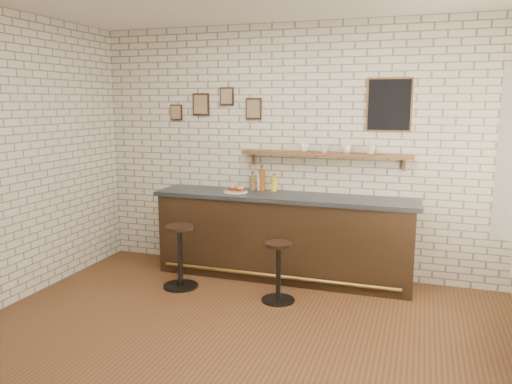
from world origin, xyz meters
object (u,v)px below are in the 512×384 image
at_px(shelf_cup_d, 371,150).
at_px(ciabatta_sandwich, 237,188).
at_px(bar_counter, 283,236).
at_px(bitters_bottle_brown, 252,182).
at_px(shelf_cup_b, 325,149).
at_px(shelf_cup_c, 346,149).
at_px(condiment_bottle_yellow, 274,184).
at_px(bar_stool_right, 278,270).
at_px(shelf_cup_a, 304,148).
at_px(sandwich_plate, 236,192).
at_px(bar_stool_left, 180,254).
at_px(bitters_bottle_white, 260,182).
at_px(bitters_bottle_amber, 262,180).

bearing_deg(shelf_cup_d, ciabatta_sandwich, -172.48).
relative_size(bar_counter, bitters_bottle_brown, 13.54).
bearing_deg(shelf_cup_b, shelf_cup_c, -65.83).
relative_size(ciabatta_sandwich, condiment_bottle_yellow, 1.15).
relative_size(bar_stool_right, shelf_cup_a, 5.40).
relative_size(shelf_cup_b, shelf_cup_c, 0.79).
distance_m(sandwich_plate, bar_stool_left, 1.01).
bearing_deg(bitters_bottle_brown, condiment_bottle_yellow, 0.00).
distance_m(bitters_bottle_white, shelf_cup_b, 0.90).
height_order(condiment_bottle_yellow, shelf_cup_d, shelf_cup_d).
distance_m(sandwich_plate, shelf_cup_c, 1.40).
xyz_separation_m(bar_counter, bitters_bottle_white, (-0.36, 0.20, 0.61)).
distance_m(sandwich_plate, shelf_cup_a, 0.97).
height_order(bar_stool_left, shelf_cup_b, shelf_cup_b).
xyz_separation_m(ciabatta_sandwich, shelf_cup_b, (1.01, 0.23, 0.49)).
xyz_separation_m(bar_counter, condiment_bottle_yellow, (-0.17, 0.20, 0.59)).
height_order(ciabatta_sandwich, bar_stool_right, ciabatta_sandwich).
distance_m(sandwich_plate, ciabatta_sandwich, 0.04).
bearing_deg(bitters_bottle_amber, bitters_bottle_white, 180.00).
distance_m(ciabatta_sandwich, shelf_cup_b, 1.15).
xyz_separation_m(bitters_bottle_brown, condiment_bottle_yellow, (0.28, 0.00, -0.00)).
height_order(bitters_bottle_amber, shelf_cup_c, shelf_cup_c).
relative_size(sandwich_plate, bitters_bottle_white, 1.09).
bearing_deg(bar_counter, bar_stool_right, -78.37).
relative_size(sandwich_plate, condiment_bottle_yellow, 1.32).
bearing_deg(bitters_bottle_brown, bitters_bottle_amber, 0.00).
xyz_separation_m(condiment_bottle_yellow, bar_stool_right, (0.32, -0.92, -0.76)).
bearing_deg(ciabatta_sandwich, bitters_bottle_amber, 42.06).
bearing_deg(shelf_cup_a, shelf_cup_c, -35.85).
relative_size(bar_counter, bar_stool_right, 4.85).
distance_m(bar_counter, shelf_cup_d, 1.43).
bearing_deg(bar_stool_left, shelf_cup_c, 27.28).
xyz_separation_m(bar_stool_right, shelf_cup_b, (0.29, 0.92, 1.20)).
bearing_deg(ciabatta_sandwich, bitters_bottle_brown, 60.58).
distance_m(bitters_bottle_white, bitters_bottle_amber, 0.04).
bearing_deg(bitters_bottle_brown, bitters_bottle_white, 0.00).
bearing_deg(condiment_bottle_yellow, shelf_cup_c, 0.22).
xyz_separation_m(ciabatta_sandwich, shelf_cup_a, (0.77, 0.23, 0.49)).
bearing_deg(shelf_cup_b, sandwich_plate, 126.65).
bearing_deg(shelf_cup_b, bitters_bottle_amber, 114.42).
bearing_deg(shelf_cup_d, shelf_cup_c, 179.16).
height_order(bar_stool_left, shelf_cup_a, shelf_cup_a).
xyz_separation_m(bitters_bottle_brown, bar_stool_left, (-0.57, -0.88, -0.72)).
height_order(condiment_bottle_yellow, shelf_cup_c, shelf_cup_c).
bearing_deg(bitters_bottle_brown, shelf_cup_c, 0.17).
bearing_deg(condiment_bottle_yellow, bitters_bottle_amber, 180.00).
bearing_deg(shelf_cup_d, shelf_cup_b, 179.16).
height_order(condiment_bottle_yellow, shelf_cup_a, shelf_cup_a).
bearing_deg(bar_stool_left, ciabatta_sandwich, 55.92).
xyz_separation_m(bitters_bottle_white, bar_stool_left, (-0.66, -0.88, -0.73)).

